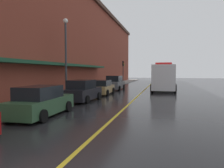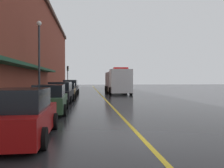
{
  "view_description": "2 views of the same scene",
  "coord_description": "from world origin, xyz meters",
  "views": [
    {
      "loc": [
        2.55,
        -3.71,
        2.43
      ],
      "look_at": [
        -2.93,
        18.57,
        1.09
      ],
      "focal_mm": 34.28,
      "sensor_mm": 36.0,
      "label": 1
    },
    {
      "loc": [
        -1.84,
        -7.53,
        1.96
      ],
      "look_at": [
        0.91,
        17.57,
        1.46
      ],
      "focal_mm": 37.78,
      "sensor_mm": 36.0,
      "label": 2
    }
  ],
  "objects": [
    {
      "name": "ground_plane",
      "position": [
        0.0,
        25.0,
        0.0
      ],
      "size": [
        112.0,
        112.0,
        0.0
      ],
      "primitive_type": "plane",
      "color": "#232326"
    },
    {
      "name": "sidewalk_left",
      "position": [
        -6.2,
        25.0,
        0.07
      ],
      "size": [
        2.4,
        70.0,
        0.15
      ],
      "primitive_type": "cube",
      "color": "gray",
      "rests_on": "ground"
    },
    {
      "name": "lane_center_stripe",
      "position": [
        0.0,
        25.0,
        0.0
      ],
      "size": [
        0.16,
        70.0,
        0.01
      ],
      "primitive_type": "cube",
      "color": "gold",
      "rests_on": "ground"
    },
    {
      "name": "brick_building_left",
      "position": [
        -12.82,
        23.99,
        6.59
      ],
      "size": [
        12.03,
        64.0,
        13.16
      ],
      "color": "brown",
      "rests_on": "ground"
    },
    {
      "name": "parked_car_0",
      "position": [
        -3.95,
        0.4,
        0.78
      ],
      "size": [
        2.07,
        4.42,
        1.66
      ],
      "rotation": [
        0.0,
        0.0,
        1.59
      ],
      "color": "maroon",
      "rests_on": "ground"
    },
    {
      "name": "parked_car_1",
      "position": [
        -3.95,
        6.58,
        0.78
      ],
      "size": [
        2.1,
        4.71,
        1.65
      ],
      "rotation": [
        0.0,
        0.0,
        1.6
      ],
      "color": "#2D5133",
      "rests_on": "ground"
    },
    {
      "name": "parked_car_2",
      "position": [
        -3.97,
        12.67,
        0.82
      ],
      "size": [
        2.18,
        4.35,
        1.75
      ],
      "rotation": [
        0.0,
        0.0,
        1.54
      ],
      "color": "black",
      "rests_on": "ground"
    },
    {
      "name": "parked_car_3",
      "position": [
        -3.88,
        18.0,
        0.73
      ],
      "size": [
        2.05,
        4.34,
        1.55
      ],
      "rotation": [
        0.0,
        0.0,
        1.59
      ],
      "color": "#A5844C",
      "rests_on": "ground"
    },
    {
      "name": "parked_car_4",
      "position": [
        -3.91,
        24.07,
        0.87
      ],
      "size": [
        2.15,
        4.36,
        1.89
      ],
      "rotation": [
        0.0,
        0.0,
        1.55
      ],
      "color": "#595B60",
      "rests_on": "ground"
    },
    {
      "name": "box_truck",
      "position": [
        2.44,
        24.82,
        1.65
      ],
      "size": [
        2.95,
        9.42,
        3.46
      ],
      "rotation": [
        0.0,
        0.0,
        -1.57
      ],
      "color": "silver",
      "rests_on": "ground"
    },
    {
      "name": "parking_meter_0",
      "position": [
        -5.35,
        4.8,
        1.06
      ],
      "size": [
        0.14,
        0.18,
        1.33
      ],
      "color": "#4C4C51",
      "rests_on": "sidewalk_left"
    },
    {
      "name": "parking_meter_1",
      "position": [
        -5.35,
        25.05,
        1.06
      ],
      "size": [
        0.14,
        0.18,
        1.33
      ],
      "color": "#4C4C51",
      "rests_on": "sidewalk_left"
    },
    {
      "name": "street_lamp_left",
      "position": [
        -5.95,
        13.75,
        4.4
      ],
      "size": [
        0.44,
        0.44,
        6.94
      ],
      "color": "#33383D",
      "rests_on": "sidewalk_left"
    },
    {
      "name": "traffic_light_near",
      "position": [
        -5.29,
        37.23,
        3.16
      ],
      "size": [
        0.38,
        0.36,
        4.3
      ],
      "color": "#232326",
      "rests_on": "sidewalk_left"
    }
  ]
}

